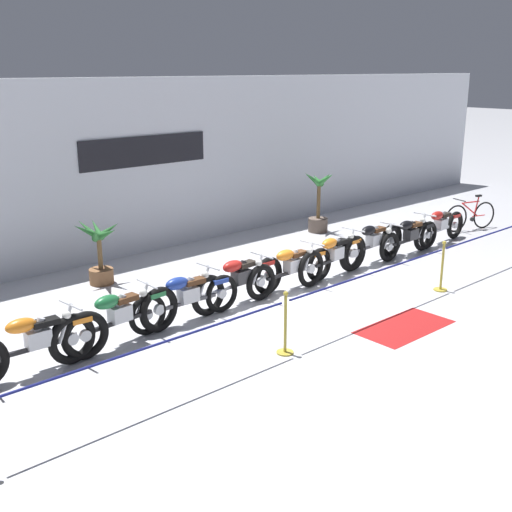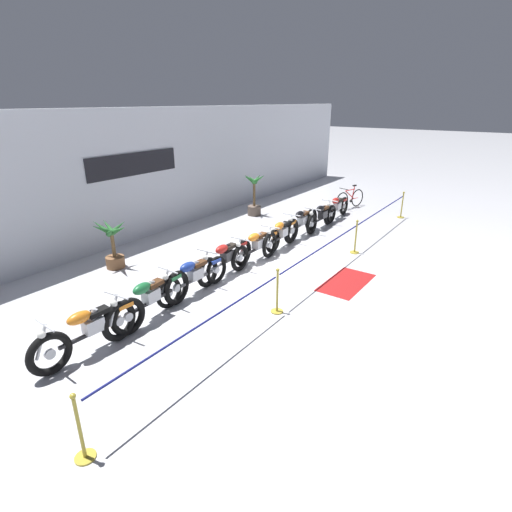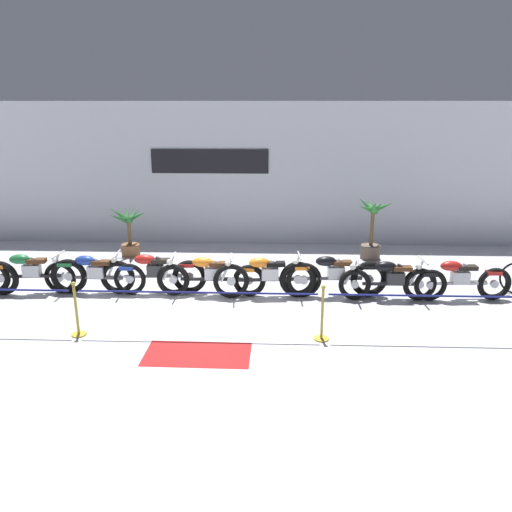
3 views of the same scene
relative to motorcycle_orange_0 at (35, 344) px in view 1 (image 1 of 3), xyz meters
name	(u,v)px [view 1 (image 1 of 3)]	position (x,y,z in m)	size (l,w,h in m)	color
ground_plane	(310,297)	(5.46, -0.47, -0.48)	(120.00, 120.00, 0.00)	silver
back_wall	(161,165)	(5.45, 4.65, 1.62)	(28.00, 0.29, 4.20)	silver
motorcycle_orange_0	(35,344)	(0.00, 0.00, 0.00)	(2.37, 0.62, 0.98)	black
motorcycle_green_1	(117,319)	(1.41, 0.03, 0.01)	(2.51, 0.62, 0.98)	black
motorcycle_blue_2	(186,298)	(2.83, 0.11, -0.01)	(2.33, 0.62, 0.94)	black
motorcycle_red_3	(239,281)	(4.16, 0.19, 0.00)	(2.39, 0.62, 0.97)	black
motorcycle_orange_4	(291,269)	(5.47, 0.09, -0.02)	(2.44, 0.62, 0.95)	black
motorcycle_orange_5	(334,256)	(6.73, 0.04, 0.01)	(2.40, 0.62, 0.97)	black
motorcycle_black_6	(372,244)	(8.18, 0.13, 0.01)	(2.40, 0.62, 0.99)	black
motorcycle_black_7	(409,237)	(9.45, -0.01, -0.02)	(2.35, 0.62, 0.93)	black
motorcycle_red_8	(439,227)	(10.85, 0.04, -0.01)	(2.37, 0.62, 0.95)	black
bicycle	(470,216)	(12.83, 0.30, -0.07)	(1.72, 0.65, 0.99)	black
potted_palm_left_of_row	(319,204)	(9.54, 3.05, 0.30)	(1.03, 1.01, 1.75)	brown
potted_palm_right_of_row	(99,253)	(2.79, 3.10, 0.20)	(1.06, 1.11, 1.41)	brown
stanchion_far_left	(319,297)	(4.02, -1.99, 0.29)	(14.13, 0.28, 1.05)	gold
stanchion_mid_left	(285,332)	(3.25, -1.99, -0.12)	(0.28, 0.28, 1.05)	gold
stanchion_mid_right	(442,274)	(7.75, -1.99, -0.12)	(0.28, 0.28, 1.05)	gold
floor_banner	(405,327)	(5.58, -2.65, -0.48)	(1.82, 0.94, 0.01)	maroon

